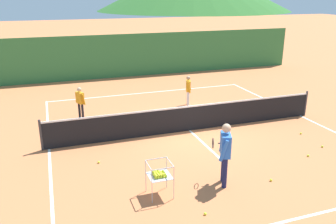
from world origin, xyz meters
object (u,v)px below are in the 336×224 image
at_px(student_0, 80,100).
at_px(tennis_ball_1, 99,162).
at_px(instructor, 225,149).
at_px(tennis_ball_2, 322,146).
at_px(tennis_ball_4, 271,180).
at_px(tennis_ball_0, 205,214).
at_px(ball_cart, 159,174).
at_px(tennis_ball_3, 308,156).
at_px(tennis_ball_5, 301,133).
at_px(student_1, 188,88).
at_px(tennis_net, 190,118).

xyz_separation_m(student_0, tennis_ball_1, (0.07, -4.23, -0.75)).
relative_size(instructor, tennis_ball_2, 25.41).
xyz_separation_m(student_0, tennis_ball_4, (4.35, -6.84, -0.75)).
distance_m(tennis_ball_0, tennis_ball_2, 5.67).
distance_m(ball_cart, tennis_ball_3, 5.16).
distance_m(tennis_ball_2, tennis_ball_5, 1.18).
relative_size(tennis_ball_2, tennis_ball_4, 1.00).
bearing_deg(student_1, student_0, -177.59).
bearing_deg(tennis_ball_3, tennis_ball_1, 164.83).
height_order(tennis_ball_2, tennis_ball_4, same).
xyz_separation_m(tennis_ball_1, tennis_ball_4, (4.29, -2.61, 0.00)).
height_order(instructor, tennis_ball_3, instructor).
xyz_separation_m(tennis_net, student_0, (-3.67, 2.69, 0.29)).
bearing_deg(tennis_ball_5, student_1, 119.52).
bearing_deg(tennis_ball_0, tennis_ball_3, 21.43).
bearing_deg(tennis_ball_3, tennis_ball_4, -155.69).
height_order(tennis_net, tennis_ball_3, tennis_net).
bearing_deg(tennis_ball_0, tennis_net, 71.44).
relative_size(student_0, tennis_ball_2, 19.24).
relative_size(ball_cart, tennis_ball_2, 13.22).
bearing_deg(tennis_ball_3, tennis_ball_2, 24.06).
bearing_deg(tennis_ball_4, tennis_ball_2, 24.23).
distance_m(ball_cart, tennis_ball_5, 6.50).
bearing_deg(ball_cart, tennis_ball_1, 117.76).
relative_size(instructor, student_1, 1.27).
height_order(instructor, tennis_ball_1, instructor).
bearing_deg(student_0, tennis_ball_3, -43.06).
height_order(tennis_net, student_1, student_1).
distance_m(student_0, tennis_ball_2, 9.16).
xyz_separation_m(student_1, ball_cart, (-3.53, -6.69, -0.22)).
relative_size(tennis_ball_1, tennis_ball_3, 1.00).
xyz_separation_m(tennis_net, tennis_ball_1, (-3.60, -1.54, -0.47)).
xyz_separation_m(ball_cart, tennis_ball_1, (-1.19, 2.26, -0.56)).
distance_m(tennis_ball_1, tennis_ball_4, 5.02).
bearing_deg(tennis_ball_1, ball_cart, -62.24).
relative_size(instructor, tennis_ball_3, 25.41).
xyz_separation_m(ball_cart, tennis_ball_2, (6.01, 0.97, -0.56)).
relative_size(tennis_ball_1, tennis_ball_5, 1.00).
distance_m(tennis_ball_2, tennis_ball_3, 1.00).
height_order(tennis_net, tennis_ball_0, tennis_net).
xyz_separation_m(student_0, tennis_ball_3, (6.35, -5.94, -0.75)).
relative_size(tennis_ball_2, tennis_ball_3, 1.00).
distance_m(tennis_ball_1, tennis_ball_2, 7.32).
distance_m(student_1, ball_cart, 7.57).
height_order(tennis_ball_0, tennis_ball_1, same).
relative_size(tennis_ball_2, tennis_ball_5, 1.00).
height_order(student_1, tennis_ball_5, student_1).
distance_m(tennis_ball_0, tennis_ball_3, 4.66).
relative_size(student_0, student_1, 0.96).
height_order(student_1, tennis_ball_1, student_1).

